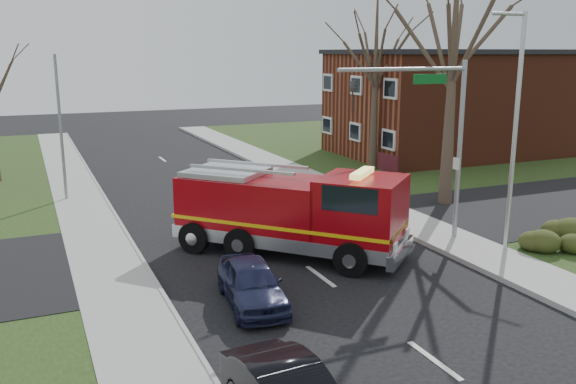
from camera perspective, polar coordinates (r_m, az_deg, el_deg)
name	(u,v)px	position (r m, az deg, el deg)	size (l,w,h in m)	color
ground	(321,277)	(19.90, 3.06, -7.90)	(120.00, 120.00, 0.00)	black
sidewalk_right	(474,250)	(23.17, 16.99, -5.22)	(2.40, 80.00, 0.15)	gray
sidewalk_left	(125,305)	(18.16, -15.03, -10.20)	(2.40, 80.00, 0.15)	gray
brick_building	(451,103)	(44.25, 14.98, 8.09)	(15.40, 10.40, 7.25)	maroon
health_center_sign	(388,163)	(35.23, 9.35, 2.65)	(0.12, 2.00, 1.40)	#471018
hedge_corner	(555,235)	(24.23, 23.67, -3.72)	(2.80, 2.00, 0.90)	#2F3613
bare_tree_near	(454,44)	(28.81, 15.26, 13.18)	(6.00, 6.00, 12.00)	#403325
bare_tree_far	(376,62)	(37.07, 8.21, 11.92)	(5.25, 5.25, 10.50)	#403325
traffic_signal_mast	(433,119)	(22.75, 13.40, 6.62)	(5.29, 0.18, 6.80)	gray
streetlight_pole	(514,127)	(22.49, 20.40, 5.70)	(1.48, 0.16, 8.40)	#B7BABF
utility_pole_far	(61,130)	(30.86, -20.49, 5.48)	(0.14, 0.14, 7.00)	gray
fire_engine	(292,214)	(21.64, 0.40, -2.07)	(7.49, 7.74, 3.25)	maroon
parked_car_maroon	(252,283)	(17.60, -3.41, -8.49)	(1.54, 3.83, 1.30)	#1D2040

